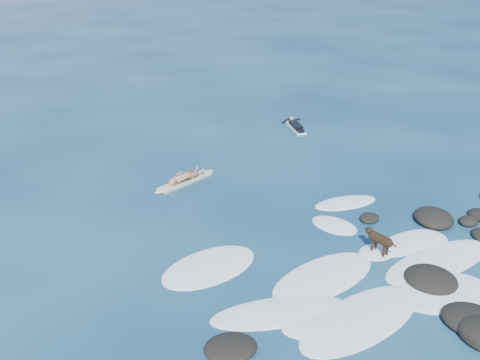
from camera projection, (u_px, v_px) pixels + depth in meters
ground at (342, 247)px, 15.76m from camera, size 160.00×160.00×0.00m
reef_rocks at (454, 274)px, 14.30m from camera, size 13.77×6.93×0.51m
breaking_foam at (386, 277)px, 14.33m from camera, size 15.77×8.02×0.12m
standing_surfer_rig at (185, 166)px, 19.78m from camera, size 2.84×1.21×1.65m
paddling_surfer_rig at (296, 126)px, 25.85m from camera, size 1.26×2.19×0.38m
dog at (379, 239)px, 15.24m from camera, size 0.38×1.16×0.73m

